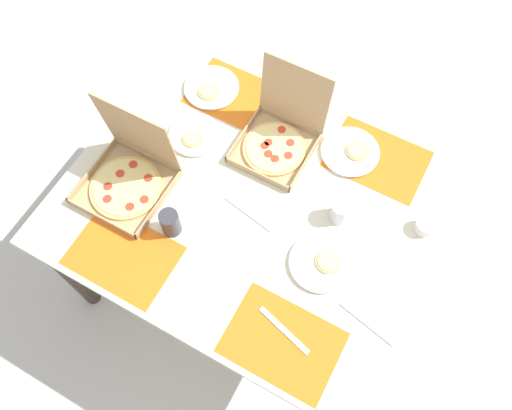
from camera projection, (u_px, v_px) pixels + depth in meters
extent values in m
plane|color=beige|center=(256.00, 273.00, 2.57)|extent=(6.00, 6.00, 0.00)
cylinder|color=#3F3328|center=(70.00, 272.00, 2.19)|extent=(0.07, 0.07, 0.73)
cylinder|color=#3F3328|center=(191.00, 108.00, 2.57)|extent=(0.07, 0.07, 0.73)
cylinder|color=#3F3328|center=(434.00, 220.00, 2.30)|extent=(0.07, 0.07, 0.73)
cube|color=beige|center=(256.00, 207.00, 1.91)|extent=(1.37, 1.08, 0.03)
cube|color=orange|center=(123.00, 255.00, 1.81)|extent=(0.36, 0.26, 0.00)
cube|color=orange|center=(283.00, 342.00, 1.68)|extent=(0.36, 0.26, 0.00)
cube|color=orange|center=(235.00, 96.00, 2.11)|extent=(0.36, 0.26, 0.00)
cube|color=orange|center=(377.00, 159.00, 1.98)|extent=(0.36, 0.26, 0.00)
cube|color=tan|center=(274.00, 150.00, 1.99)|extent=(0.27, 0.27, 0.01)
cube|color=tan|center=(243.00, 133.00, 2.00)|extent=(0.01, 0.27, 0.03)
cube|color=tan|center=(306.00, 162.00, 1.95)|extent=(0.01, 0.27, 0.03)
cube|color=tan|center=(257.00, 174.00, 1.92)|extent=(0.27, 0.01, 0.03)
cube|color=tan|center=(290.00, 122.00, 2.03)|extent=(0.27, 0.01, 0.03)
cylinder|color=#E0B76B|center=(274.00, 149.00, 1.98)|extent=(0.24, 0.24, 0.01)
cylinder|color=#EFD67F|center=(274.00, 148.00, 1.98)|extent=(0.22, 0.22, 0.00)
cylinder|color=red|center=(288.00, 155.00, 1.96)|extent=(0.03, 0.03, 0.00)
cylinder|color=red|center=(290.00, 143.00, 1.98)|extent=(0.03, 0.03, 0.00)
cylinder|color=red|center=(282.00, 129.00, 2.01)|extent=(0.03, 0.03, 0.00)
cylinder|color=red|center=(268.00, 142.00, 1.98)|extent=(0.03, 0.03, 0.00)
cylinder|color=red|center=(265.00, 145.00, 1.98)|extent=(0.03, 0.03, 0.00)
cylinder|color=red|center=(268.00, 154.00, 1.96)|extent=(0.03, 0.03, 0.00)
cylinder|color=red|center=(275.00, 159.00, 1.95)|extent=(0.03, 0.03, 0.00)
cube|color=tan|center=(295.00, 94.00, 1.90)|extent=(0.27, 0.04, 0.27)
cube|color=tan|center=(126.00, 189.00, 1.92)|extent=(0.30, 0.30, 0.01)
cube|color=tan|center=(93.00, 170.00, 1.93)|extent=(0.01, 0.30, 0.03)
cube|color=tan|center=(159.00, 204.00, 1.87)|extent=(0.01, 0.30, 0.03)
cube|color=tan|center=(101.00, 219.00, 1.85)|extent=(0.30, 0.01, 0.03)
cube|color=tan|center=(148.00, 156.00, 1.96)|extent=(0.30, 0.01, 0.03)
cylinder|color=#E0B76B|center=(126.00, 188.00, 1.91)|extent=(0.26, 0.26, 0.01)
cylinder|color=#EFD67F|center=(125.00, 187.00, 1.90)|extent=(0.24, 0.24, 0.00)
cylinder|color=red|center=(144.00, 199.00, 1.88)|extent=(0.03, 0.03, 0.00)
cylinder|color=red|center=(148.00, 178.00, 1.92)|extent=(0.03, 0.03, 0.00)
cylinder|color=red|center=(133.00, 164.00, 1.94)|extent=(0.03, 0.03, 0.00)
cylinder|color=red|center=(120.00, 173.00, 1.92)|extent=(0.03, 0.03, 0.00)
cylinder|color=red|center=(108.00, 186.00, 1.90)|extent=(0.03, 0.03, 0.00)
cylinder|color=red|center=(107.00, 199.00, 1.88)|extent=(0.03, 0.03, 0.00)
cylinder|color=red|center=(130.00, 207.00, 1.86)|extent=(0.03, 0.03, 0.00)
cube|color=tan|center=(137.00, 133.00, 1.81)|extent=(0.30, 0.03, 0.30)
cylinder|color=white|center=(320.00, 264.00, 1.79)|extent=(0.21, 0.21, 0.01)
cylinder|color=white|center=(320.00, 263.00, 1.78)|extent=(0.22, 0.22, 0.01)
cylinder|color=#E0B76B|center=(328.00, 262.00, 1.78)|extent=(0.09, 0.09, 0.01)
cylinder|color=#EFD67F|center=(328.00, 261.00, 1.77)|extent=(0.07, 0.07, 0.00)
cylinder|color=white|center=(212.00, 89.00, 2.12)|extent=(0.21, 0.21, 0.01)
cylinder|color=white|center=(212.00, 87.00, 2.11)|extent=(0.22, 0.22, 0.01)
cylinder|color=#E0B76B|center=(209.00, 91.00, 2.09)|extent=(0.09, 0.09, 0.01)
cylinder|color=#EFD67F|center=(209.00, 90.00, 2.09)|extent=(0.08, 0.08, 0.00)
cylinder|color=white|center=(195.00, 136.00, 2.02)|extent=(0.19, 0.19, 0.01)
cylinder|color=white|center=(194.00, 134.00, 2.01)|extent=(0.20, 0.20, 0.01)
cylinder|color=#E0B76B|center=(193.00, 138.00, 2.00)|extent=(0.08, 0.08, 0.01)
cylinder|color=#EFD67F|center=(192.00, 138.00, 1.99)|extent=(0.07, 0.07, 0.00)
cylinder|color=white|center=(350.00, 153.00, 1.99)|extent=(0.21, 0.21, 0.01)
cylinder|color=white|center=(350.00, 151.00, 1.98)|extent=(0.22, 0.22, 0.01)
cylinder|color=#E0B76B|center=(358.00, 151.00, 1.97)|extent=(0.09, 0.09, 0.01)
cylinder|color=#EFD67F|center=(358.00, 150.00, 1.97)|extent=(0.08, 0.08, 0.00)
cylinder|color=#333338|center=(170.00, 223.00, 1.80)|extent=(0.07, 0.07, 0.11)
cylinder|color=silver|center=(340.00, 211.00, 1.83)|extent=(0.07, 0.07, 0.09)
cylinder|color=#BF4742|center=(306.00, 103.00, 2.04)|extent=(0.07, 0.07, 0.09)
cylinder|color=white|center=(425.00, 226.00, 1.83)|extent=(0.07, 0.07, 0.05)
cube|color=#B7B7BC|center=(249.00, 213.00, 1.88)|extent=(0.21, 0.06, 0.00)
cube|color=#B7B7BC|center=(367.00, 323.00, 1.70)|extent=(0.21, 0.06, 0.00)
cube|color=#B7B7BC|center=(284.00, 330.00, 1.69)|extent=(0.21, 0.07, 0.00)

